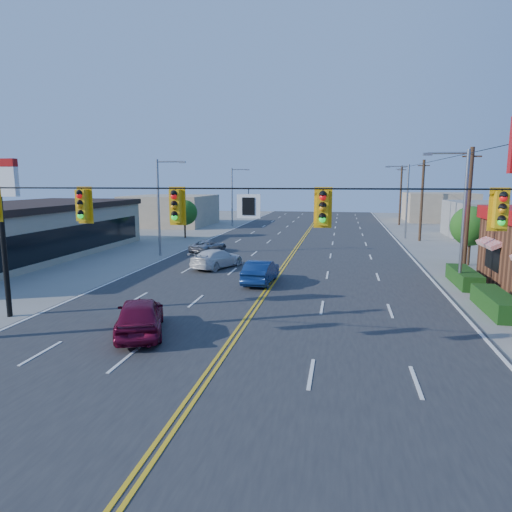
% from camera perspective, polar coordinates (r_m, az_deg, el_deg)
% --- Properties ---
extents(ground, '(160.00, 160.00, 0.00)m').
position_cam_1_polar(ground, '(15.88, -5.25, -13.79)').
color(ground, gray).
rests_on(ground, ground).
extents(road, '(20.00, 120.00, 0.06)m').
position_cam_1_polar(road, '(34.82, 3.78, -0.92)').
color(road, '#2D2D30').
rests_on(road, ground).
extents(signal_span, '(24.32, 0.34, 9.00)m').
position_cam_1_polar(signal_span, '(14.70, -5.98, 4.06)').
color(signal_span, '#47301E').
rests_on(signal_span, ground).
extents(strip_mall, '(10.40, 26.40, 4.40)m').
position_cam_1_polar(strip_mall, '(41.49, -28.37, 2.72)').
color(strip_mall, tan).
rests_on(strip_mall, ground).
extents(pizza_hut_sign, '(1.90, 0.30, 6.85)m').
position_cam_1_polar(pizza_hut_sign, '(23.52, -29.36, 5.61)').
color(pizza_hut_sign, black).
rests_on(pizza_hut_sign, ground).
extents(streetlight_se, '(2.55, 0.25, 8.00)m').
position_cam_1_polar(streetlight_se, '(28.87, 24.21, 5.13)').
color(streetlight_se, gray).
rests_on(streetlight_se, ground).
extents(streetlight_ne, '(2.55, 0.25, 8.00)m').
position_cam_1_polar(streetlight_ne, '(52.48, 18.16, 7.02)').
color(streetlight_ne, gray).
rests_on(streetlight_ne, ground).
extents(streetlight_sw, '(2.55, 0.25, 8.00)m').
position_cam_1_polar(streetlight_sw, '(39.01, -11.82, 6.63)').
color(streetlight_sw, gray).
rests_on(streetlight_sw, ground).
extents(streetlight_nw, '(2.55, 0.25, 8.00)m').
position_cam_1_polar(streetlight_nw, '(63.81, -2.83, 7.80)').
color(streetlight_nw, gray).
rests_on(streetlight_nw, ground).
extents(utility_pole_near, '(0.28, 0.28, 8.40)m').
position_cam_1_polar(utility_pole_near, '(33.10, 24.96, 4.97)').
color(utility_pole_near, '#47301E').
rests_on(utility_pole_near, ground).
extents(utility_pole_mid, '(0.28, 0.28, 8.40)m').
position_cam_1_polar(utility_pole_mid, '(50.72, 20.02, 6.50)').
color(utility_pole_mid, '#47301E').
rests_on(utility_pole_mid, ground).
extents(utility_pole_far, '(0.28, 0.28, 8.40)m').
position_cam_1_polar(utility_pole_far, '(68.54, 17.62, 7.22)').
color(utility_pole_far, '#47301E').
rests_on(utility_pole_far, ground).
extents(tree_kfc_rear, '(2.94, 2.94, 4.41)m').
position_cam_1_polar(tree_kfc_rear, '(37.38, 25.28, 3.40)').
color(tree_kfc_rear, '#47301E').
rests_on(tree_kfc_rear, ground).
extents(tree_west, '(2.80, 2.80, 4.20)m').
position_cam_1_polar(tree_west, '(51.09, -8.92, 5.38)').
color(tree_west, '#47301E').
rests_on(tree_west, ground).
extents(bld_east_mid, '(12.00, 10.00, 4.00)m').
position_cam_1_polar(bld_east_mid, '(57.08, 29.02, 3.93)').
color(bld_east_mid, gray).
rests_on(bld_east_mid, ground).
extents(bld_west_far, '(11.00, 12.00, 4.20)m').
position_cam_1_polar(bld_west_far, '(66.66, -10.57, 5.64)').
color(bld_west_far, tan).
rests_on(bld_west_far, ground).
extents(bld_east_far, '(10.00, 10.00, 4.40)m').
position_cam_1_polar(bld_east_far, '(77.58, 21.87, 5.70)').
color(bld_east_far, tan).
rests_on(bld_east_far, ground).
extents(car_magenta, '(3.33, 4.88, 1.54)m').
position_cam_1_polar(car_magenta, '(19.26, -14.31, -7.41)').
color(car_magenta, maroon).
rests_on(car_magenta, ground).
extents(car_blue, '(1.72, 4.35, 1.41)m').
position_cam_1_polar(car_blue, '(27.87, 0.59, -2.08)').
color(car_blue, navy).
rests_on(car_blue, ground).
extents(car_white, '(3.47, 4.99, 1.34)m').
position_cam_1_polar(car_white, '(32.90, -4.89, -0.41)').
color(car_white, silver).
rests_on(car_white, ground).
extents(car_silver, '(2.93, 4.26, 1.08)m').
position_cam_1_polar(car_silver, '(40.21, -5.97, 1.17)').
color(car_silver, gray).
rests_on(car_silver, ground).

